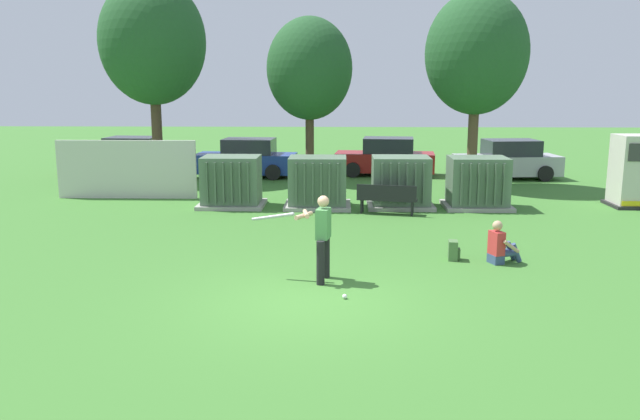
# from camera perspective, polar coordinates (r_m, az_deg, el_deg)

# --- Properties ---
(ground_plane) EXTENTS (96.00, 96.00, 0.00)m
(ground_plane) POSITION_cam_1_polar(r_m,az_deg,el_deg) (11.83, -0.96, -8.05)
(ground_plane) COLOR #3D752D
(fence_panel) EXTENTS (4.80, 0.12, 2.00)m
(fence_panel) POSITION_cam_1_polar(r_m,az_deg,el_deg) (23.04, -16.78, 3.47)
(fence_panel) COLOR beige
(fence_panel) RESTS_ON ground
(transformer_west) EXTENTS (2.10, 1.70, 1.62)m
(transformer_west) POSITION_cam_1_polar(r_m,az_deg,el_deg) (20.81, -7.85, 2.47)
(transformer_west) COLOR #9E9B93
(transformer_west) RESTS_ON ground
(transformer_mid_west) EXTENTS (2.10, 1.70, 1.62)m
(transformer_mid_west) POSITION_cam_1_polar(r_m,az_deg,el_deg) (20.45, -0.21, 2.42)
(transformer_mid_west) COLOR #9E9B93
(transformer_mid_west) RESTS_ON ground
(transformer_mid_east) EXTENTS (2.10, 1.70, 1.62)m
(transformer_mid_east) POSITION_cam_1_polar(r_m,az_deg,el_deg) (20.65, 7.17, 2.42)
(transformer_mid_east) COLOR #9E9B93
(transformer_mid_east) RESTS_ON ground
(transformer_east) EXTENTS (2.10, 1.70, 1.62)m
(transformer_east) POSITION_cam_1_polar(r_m,az_deg,el_deg) (20.97, 13.80, 2.32)
(transformer_east) COLOR #9E9B93
(transformer_east) RESTS_ON ground
(generator_enclosure) EXTENTS (1.60, 1.40, 2.30)m
(generator_enclosure) POSITION_cam_1_polar(r_m,az_deg,el_deg) (22.91, 26.33, 3.09)
(generator_enclosure) COLOR #262626
(generator_enclosure) RESTS_ON ground
(park_bench) EXTENTS (1.84, 0.76, 0.92)m
(park_bench) POSITION_cam_1_polar(r_m,az_deg,el_deg) (19.43, 5.94, 1.15)
(park_bench) COLOR black
(park_bench) RESTS_ON ground
(batter) EXTENTS (1.61, 0.75, 1.74)m
(batter) POSITION_cam_1_polar(r_m,az_deg,el_deg) (12.72, 0.04, -2.10)
(batter) COLOR black
(batter) RESTS_ON ground
(sports_ball) EXTENTS (0.09, 0.09, 0.09)m
(sports_ball) POSITION_cam_1_polar(r_m,az_deg,el_deg) (11.92, 2.20, -7.67)
(sports_ball) COLOR white
(sports_ball) RESTS_ON ground
(seated_spectator) EXTENTS (0.79, 0.65, 0.96)m
(seated_spectator) POSITION_cam_1_polar(r_m,az_deg,el_deg) (14.69, 15.71, -3.12)
(seated_spectator) COLOR #384C75
(seated_spectator) RESTS_ON ground
(backpack) EXTENTS (0.29, 0.34, 0.44)m
(backpack) POSITION_cam_1_polar(r_m,az_deg,el_deg) (14.73, 11.75, -3.54)
(backpack) COLOR #4C723F
(backpack) RESTS_ON ground
(tree_left) EXTENTS (4.21, 4.21, 8.04)m
(tree_left) POSITION_cam_1_polar(r_m,az_deg,el_deg) (27.20, -14.63, 14.22)
(tree_left) COLOR #4C3828
(tree_left) RESTS_ON ground
(tree_center_left) EXTENTS (3.40, 3.40, 6.50)m
(tree_center_left) POSITION_cam_1_polar(r_m,az_deg,el_deg) (26.03, -0.94, 12.40)
(tree_center_left) COLOR #4C3828
(tree_center_left) RESTS_ON ground
(tree_center_right) EXTENTS (3.79, 3.79, 7.25)m
(tree_center_right) POSITION_cam_1_polar(r_m,az_deg,el_deg) (25.06, 13.72, 13.32)
(tree_center_right) COLOR brown
(tree_center_right) RESTS_ON ground
(parked_car_leftmost) EXTENTS (4.31, 2.14, 1.62)m
(parked_car_leftmost) POSITION_cam_1_polar(r_m,az_deg,el_deg) (29.28, -16.45, 4.54)
(parked_car_leftmost) COLOR maroon
(parked_car_leftmost) RESTS_ON ground
(parked_car_left_of_center) EXTENTS (4.30, 2.12, 1.62)m
(parked_car_left_of_center) POSITION_cam_1_polar(r_m,az_deg,el_deg) (27.46, -6.52, 4.52)
(parked_car_left_of_center) COLOR navy
(parked_car_left_of_center) RESTS_ON ground
(parked_car_right_of_center) EXTENTS (4.35, 2.23, 1.62)m
(parked_car_right_of_center) POSITION_cam_1_polar(r_m,az_deg,el_deg) (27.86, 5.84, 4.63)
(parked_car_right_of_center) COLOR maroon
(parked_car_right_of_center) RESTS_ON ground
(parked_car_rightmost) EXTENTS (4.36, 2.25, 1.62)m
(parked_car_rightmost) POSITION_cam_1_polar(r_m,az_deg,el_deg) (27.80, 16.32, 4.22)
(parked_car_rightmost) COLOR #B2B2B7
(parked_car_rightmost) RESTS_ON ground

